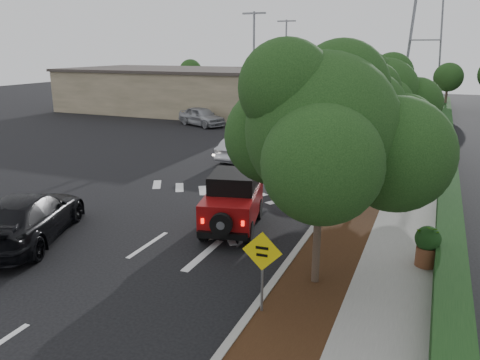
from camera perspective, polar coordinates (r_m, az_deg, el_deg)
The scene contains 19 objects.
ground at distance 15.48m, azimuth -11.15°, elevation -7.76°, with size 120.00×120.00×0.00m, color black.
curb at distance 24.67m, azimuth 13.93°, elevation 1.17°, with size 0.20×70.00×0.15m, color #9E9B93.
planting_strip at distance 24.55m, azimuth 16.23°, elevation 0.89°, with size 1.80×70.00×0.12m, color black.
sidewalk at distance 24.43m, azimuth 20.64°, elevation 0.42°, with size 2.00×70.00×0.12m, color gray.
hedge at distance 24.35m, azimuth 23.99°, elevation 0.85°, with size 0.80×70.00×0.80m, color black.
commercial_building at distance 48.33m, azimuth -7.31°, elevation 10.78°, with size 22.00×12.00×4.00m, color #7C7155.
transmission_tower at distance 60.01m, azimuth 20.98°, elevation 8.91°, with size 7.00×4.00×28.00m, color slate, non-canonical shape.
street_tree_near at distance 12.97m, azimuth 9.09°, elevation -12.49°, with size 3.80×3.80×5.92m, color black, non-canonical shape.
street_tree_mid at distance 19.33m, azimuth 14.16°, elevation -3.12°, with size 3.20×3.20×5.32m, color black, non-canonical shape.
street_tree_far at distance 25.53m, azimuth 16.50°, elevation 1.29°, with size 3.40×3.40×5.62m, color black, non-canonical shape.
light_pole_a at distance 40.87m, azimuth 1.63°, elevation 7.18°, with size 2.00×0.22×9.00m, color slate, non-canonical shape.
light_pole_b at distance 52.42m, azimuth 5.43°, elevation 9.02°, with size 2.00×0.22×9.00m, color slate, non-canonical shape.
red_jeep at distance 16.33m, azimuth -0.79°, elevation -2.45°, with size 2.43×3.99×1.95m.
silver_suv_ahead at distance 23.45m, azimuth 10.11°, elevation 2.31°, with size 2.45×5.32×1.48m, color #A1A4A9.
black_suv_oncoming at distance 16.74m, azimuth -24.51°, elevation -4.17°, with size 2.24×5.50×1.60m, color black.
silver_sedan_oncoming at distance 26.48m, azimuth 0.20°, elevation 3.92°, with size 1.40×4.01×1.32m, color #ACAEB4.
parked_suv at distance 38.46m, azimuth -4.71°, elevation 7.74°, with size 1.81×4.49×1.53m, color #95979C.
speed_hump_sign at distance 10.87m, azimuth 2.71°, elevation -9.87°, with size 0.95×0.10×2.02m.
terracotta_planter at distance 14.27m, azimuth 21.89°, elevation -7.04°, with size 0.72×0.72×1.25m.
Camera 1 is at (8.14, -11.66, 6.10)m, focal length 35.00 mm.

